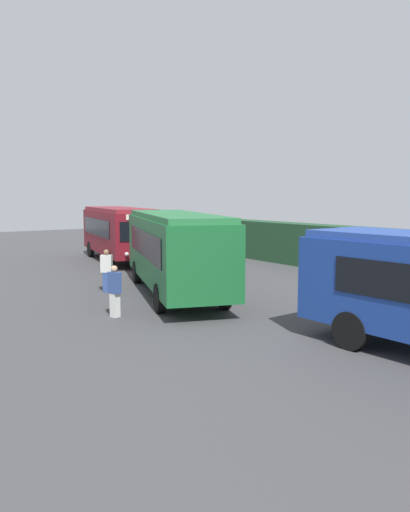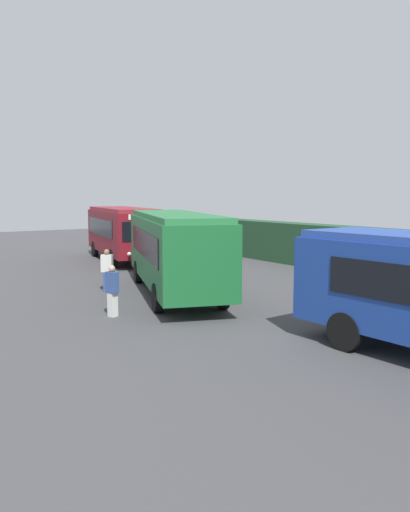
# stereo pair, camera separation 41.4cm
# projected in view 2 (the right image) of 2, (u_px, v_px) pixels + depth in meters

# --- Properties ---
(ground_plane) EXTENTS (77.76, 77.76, 0.00)m
(ground_plane) POSITION_uv_depth(u_px,v_px,m) (183.00, 288.00, 21.59)
(ground_plane) COLOR #424244
(bus_maroon) EXTENTS (9.03, 4.14, 3.19)m
(bus_maroon) POSITION_uv_depth(u_px,v_px,m) (122.00, 230.00, 30.35)
(bus_maroon) COLOR maroon
(bus_maroon) RESTS_ON ground_plane
(bus_green) EXTENTS (9.99, 5.65, 3.24)m
(bus_green) POSITION_uv_depth(u_px,v_px,m) (174.00, 248.00, 20.03)
(bus_green) COLOR #19602D
(bus_green) RESTS_ON ground_plane
(person_left) EXTENTS (0.49, 0.52, 1.75)m
(person_left) POSITION_uv_depth(u_px,v_px,m) (107.00, 269.00, 20.70)
(person_left) COLOR #334C8C
(person_left) RESTS_ON ground_plane
(person_center) EXTENTS (0.46, 0.35, 1.69)m
(person_center) POSITION_uv_depth(u_px,v_px,m) (112.00, 290.00, 16.42)
(person_center) COLOR silver
(person_center) RESTS_ON ground_plane
(hedge_row) EXTENTS (50.88, 1.50, 2.34)m
(hedge_row) POSITION_uv_depth(u_px,v_px,m) (336.00, 248.00, 26.63)
(hedge_row) COLOR #22482C
(hedge_row) RESTS_ON ground_plane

